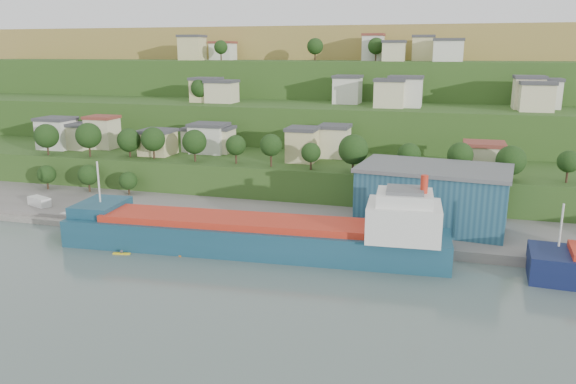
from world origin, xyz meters
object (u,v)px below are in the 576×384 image
(cargo_ship_near, at_px, (263,237))
(warehouse, at_px, (433,195))
(caravan, at_px, (40,203))
(kayak_orange, at_px, (176,254))

(cargo_ship_near, relative_size, warehouse, 2.31)
(warehouse, relative_size, caravan, 5.25)
(warehouse, bearing_deg, cargo_ship_near, -138.94)
(caravan, bearing_deg, warehouse, 27.51)
(warehouse, bearing_deg, caravan, -166.70)
(cargo_ship_near, height_order, warehouse, cargo_ship_near)
(caravan, relative_size, kayak_orange, 1.96)
(warehouse, xyz_separation_m, caravan, (-91.67, -10.58, -5.77))
(kayak_orange, bearing_deg, warehouse, 50.29)
(caravan, height_order, kayak_orange, caravan)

